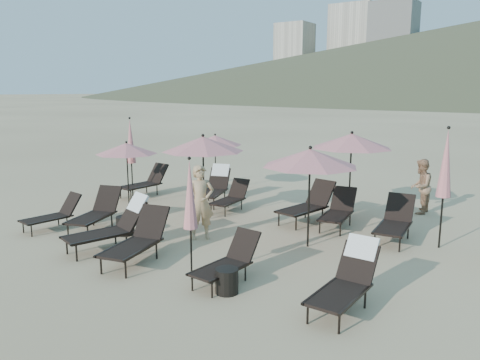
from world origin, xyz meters
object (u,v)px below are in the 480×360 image
Objects in this scene: lounger_6 at (145,182)px; umbrella_closed_2 at (131,142)px; umbrella_open_3 at (215,140)px; umbrella_open_4 at (352,141)px; lounger_5 at (347,278)px; beachgoer_b at (421,186)px; lounger_9 at (308,204)px; lounger_11 at (395,221)px; lounger_8 at (231,197)px; lounger_3 at (137,239)px; umbrella_open_1 at (203,144)px; umbrella_open_2 at (310,158)px; lounger_0 at (54,214)px; side_table_1 at (227,281)px; lounger_10 at (338,210)px; umbrella_closed_1 at (446,164)px; lounger_1 at (96,211)px; umbrella_closed_0 at (190,195)px; lounger_4 at (228,261)px; lounger_2 at (113,224)px; umbrella_open_0 at (127,149)px; lounger_7 at (215,186)px; beachgoer_a at (201,202)px.

lounger_6 is 1.45m from umbrella_closed_2.
umbrella_open_4 reaches higher than umbrella_open_3.
lounger_5 is 9.77m from lounger_6.
lounger_9 is at bearing -41.59° from beachgoer_b.
umbrella_open_3 is (-6.96, 2.10, 1.33)m from lounger_11.
lounger_8 is 0.97× the size of beachgoer_b.
umbrella_open_3 reaches higher than beachgoer_b.
umbrella_open_4 reaches higher than lounger_3.
umbrella_open_1 is (-5.26, 2.83, 1.60)m from lounger_5.
lounger_9 is 0.83× the size of umbrella_open_2.
lounger_0 is 6.02m from side_table_1.
umbrella_closed_1 is (2.56, -0.26, 1.48)m from lounger_10.
umbrella_closed_0 is at bearing -33.91° from lounger_1.
lounger_5 is at bearing -28.28° from umbrella_open_1.
lounger_1 is at bearing -127.94° from umbrella_open_1.
lounger_10 is at bearing 89.78° from side_table_1.
lounger_4 is at bearing 5.45° from lounger_0.
lounger_3 reaches higher than lounger_4.
lounger_4 is 0.58× the size of umbrella_closed_2.
beachgoer_b is (-0.53, 6.94, 0.29)m from lounger_5.
umbrella_closed_1 is (2.75, -1.49, -0.22)m from umbrella_open_4.
lounger_2 is at bearing -176.77° from lounger_5.
lounger_1 is at bearing -60.76° from umbrella_open_0.
umbrella_open_0 is (-0.32, 2.85, 1.38)m from lounger_0.
umbrella_closed_2 reaches higher than lounger_0.
lounger_3 is 0.94× the size of umbrella_open_3.
lounger_1 is at bearing -118.80° from lounger_7.
lounger_7 is 6.33m from umbrella_closed_0.
lounger_2 is 5.69m from lounger_10.
lounger_10 is at bearing 17.66° from lounger_1.
lounger_7 is at bearing 115.74° from lounger_2.
umbrella_open_2 reaches higher than umbrella_open_3.
umbrella_closed_2 reaches higher than umbrella_open_3.
umbrella_open_1 is (-4.86, -1.19, 1.64)m from lounger_11.
beachgoer_b is at bearing 72.64° from umbrella_closed_0.
lounger_10 is (0.88, 0.00, -0.05)m from lounger_9.
lounger_7 is at bearing 123.23° from umbrella_closed_0.
umbrella_closed_2 reaches higher than beachgoer_a.
umbrella_open_2 is at bearing 29.74° from lounger_0.
umbrella_open_4 is (5.22, -0.59, 0.34)m from umbrella_open_3.
lounger_7 is 4.53m from umbrella_open_4.
umbrella_open_4 is at bearing 112.60° from lounger_5.
umbrella_closed_2 is at bearing 178.62° from lounger_7.
umbrella_closed_1 reaches higher than beachgoer_b.
side_table_1 is at bearing 1.66° from lounger_0.
lounger_7 is 2.96m from umbrella_open_0.
umbrella_open_2 is (0.05, -1.87, 1.61)m from lounger_10.
lounger_7 is at bearing -175.22° from lounger_9.
beachgoer_a is at bearing 73.32° from lounger_3.
lounger_8 is 3.85m from umbrella_open_4.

